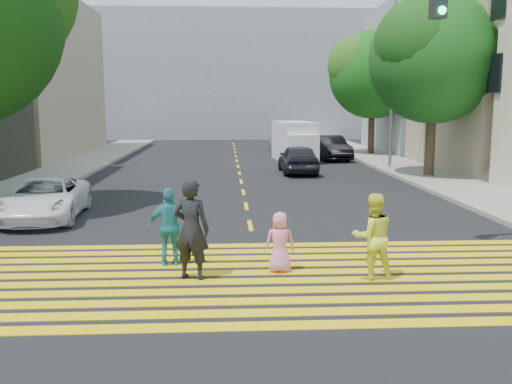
{
  "coord_description": "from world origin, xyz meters",
  "views": [
    {
      "loc": [
        -0.66,
        -9.35,
        3.31
      ],
      "look_at": [
        0.0,
        3.0,
        1.4
      ],
      "focal_mm": 40.0,
      "sensor_mm": 36.0,
      "label": 1
    }
  ],
  "objects": [
    {
      "name": "sidewalk_left",
      "position": [
        -8.5,
        22.0,
        0.07
      ],
      "size": [
        3.0,
        40.0,
        0.15
      ],
      "primitive_type": "cube",
      "color": "gray",
      "rests_on": "ground"
    },
    {
      "name": "ground",
      "position": [
        0.0,
        0.0,
        0.0
      ],
      "size": [
        120.0,
        120.0,
        0.0
      ],
      "primitive_type": "plane",
      "color": "black"
    },
    {
      "name": "sidewalk_right",
      "position": [
        8.5,
        15.0,
        0.07
      ],
      "size": [
        3.0,
        60.0,
        0.15
      ],
      "primitive_type": "cube",
      "color": "gray",
      "rests_on": "ground"
    },
    {
      "name": "pedestrian_extra",
      "position": [
        -1.81,
        2.18,
        0.81
      ],
      "size": [
        0.99,
        0.5,
        1.62
      ],
      "primitive_type": "imported",
      "rotation": [
        0.0,
        0.0,
        3.25
      ],
      "color": "teal",
      "rests_on": "ground"
    },
    {
      "name": "street_lamp",
      "position": [
        7.53,
        19.3,
        5.34
      ],
      "size": [
        2.09,
        0.6,
        9.3
      ],
      "rotation": [
        0.0,
        0.0,
        -0.2
      ],
      "color": "gray",
      "rests_on": "ground"
    },
    {
      "name": "pedestrian_child",
      "position": [
        0.4,
        1.6,
        0.61
      ],
      "size": [
        0.6,
        0.4,
        1.21
      ],
      "primitive_type": "imported",
      "rotation": [
        0.0,
        0.0,
        3.16
      ],
      "color": "pink",
      "rests_on": "ground"
    },
    {
      "name": "pedestrian_woman",
      "position": [
        2.12,
        1.07,
        0.83
      ],
      "size": [
        0.85,
        0.69,
        1.65
      ],
      "primitive_type": "imported",
      "rotation": [
        0.0,
        0.0,
        3.23
      ],
      "color": "#EFF63E",
      "rests_on": "ground"
    },
    {
      "name": "lane_line",
      "position": [
        0.0,
        22.5,
        0.01
      ],
      "size": [
        0.12,
        34.4,
        0.01
      ],
      "color": "yellow",
      "rests_on": "ground"
    },
    {
      "name": "dark_car_near",
      "position": [
        2.83,
        17.84,
        0.7
      ],
      "size": [
        1.68,
        4.13,
        1.4
      ],
      "primitive_type": "imported",
      "rotation": [
        0.0,
        0.0,
        3.15
      ],
      "color": "black",
      "rests_on": "ground"
    },
    {
      "name": "pedestrian_man",
      "position": [
        -1.32,
        1.25,
        0.97
      ],
      "size": [
        0.82,
        0.68,
        1.94
      ],
      "primitive_type": "imported",
      "rotation": [
        0.0,
        0.0,
        2.79
      ],
      "color": "black",
      "rests_on": "ground"
    },
    {
      "name": "dark_car_parked",
      "position": [
        5.58,
        24.4,
        0.72
      ],
      "size": [
        2.07,
        4.55,
        1.45
      ],
      "primitive_type": "imported",
      "rotation": [
        0.0,
        0.0,
        0.13
      ],
      "color": "black",
      "rests_on": "ground"
    },
    {
      "name": "white_sedan",
      "position": [
        -5.9,
        7.24,
        0.61
      ],
      "size": [
        2.29,
        4.49,
        1.21
      ],
      "primitive_type": "imported",
      "rotation": [
        0.0,
        0.0,
        0.06
      ],
      "color": "white",
      "rests_on": "ground"
    },
    {
      "name": "tree_right_far",
      "position": [
        8.82,
        27.15,
        5.47
      ],
      "size": [
        6.16,
        5.61,
        8.1
      ],
      "rotation": [
        0.0,
        0.0,
        -0.0
      ],
      "color": "black",
      "rests_on": "ground"
    },
    {
      "name": "silver_car",
      "position": [
        3.43,
        31.7,
        0.61
      ],
      "size": [
        1.92,
        4.3,
        1.23
      ],
      "primitive_type": "imported",
      "rotation": [
        0.0,
        0.0,
        3.09
      ],
      "color": "#A7B3BE",
      "rests_on": "ground"
    },
    {
      "name": "backdrop_block",
      "position": [
        0.0,
        48.0,
        6.0
      ],
      "size": [
        30.0,
        8.0,
        12.0
      ],
      "primitive_type": "cube",
      "color": "gray",
      "rests_on": "ground"
    },
    {
      "name": "crosswalk",
      "position": [
        0.0,
        1.28,
        0.01
      ],
      "size": [
        13.4,
        5.3,
        0.01
      ],
      "color": "yellow",
      "rests_on": "ground"
    },
    {
      "name": "tree_right_near",
      "position": [
        8.54,
        15.77,
        5.58
      ],
      "size": [
        7.51,
        7.51,
        8.24
      ],
      "rotation": [
        0.0,
        0.0,
        0.43
      ],
      "color": "#4B3B28",
      "rests_on": "ground"
    },
    {
      "name": "white_van",
      "position": [
        3.38,
        23.67,
        1.09
      ],
      "size": [
        2.27,
        5.01,
        2.29
      ],
      "rotation": [
        0.0,
        0.0,
        0.1
      ],
      "color": "white",
      "rests_on": "ground"
    },
    {
      "name": "building_right_grey",
      "position": [
        15.0,
        30.0,
        5.0
      ],
      "size": [
        10.0,
        10.0,
        10.0
      ],
      "primitive_type": "cube",
      "color": "gray",
      "rests_on": "ground"
    }
  ]
}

